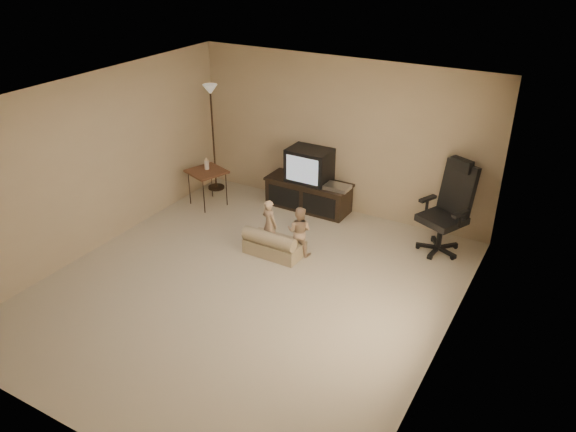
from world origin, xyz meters
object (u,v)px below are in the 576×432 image
Objects in this scene: toddler_left at (269,224)px; child_sofa at (273,245)px; tv_stand at (309,184)px; office_chair at (446,219)px; floor_lamp at (212,114)px; side_table at (207,172)px; toddler_right at (299,231)px.

child_sofa is at bearing 149.91° from toddler_left.
toddler_left is at bearing -85.40° from tv_stand.
office_chair is 0.73× the size of floor_lamp.
side_table is (-3.88, -0.46, 0.10)m from office_chair.
toddler_left is at bearing -6.02° from toddler_right.
floor_lamp is at bearing -157.18° from office_chair.
floor_lamp is (-4.16, 0.14, 0.88)m from office_chair.
floor_lamp is 2.90m from toddler_right.
toddler_right is (-1.76, -1.14, -0.12)m from office_chair.
toddler_right is at bearing -17.67° from side_table.
floor_lamp is 2.53m from toddler_left.
child_sofa is at bearing -25.97° from side_table.
floor_lamp is 2.26× the size of child_sofa.
toddler_right is (0.57, -1.39, -0.06)m from tv_stand.
side_table is at bearing -64.66° from floor_lamp.
child_sofa is (2.09, -1.48, -1.21)m from floor_lamp.
tv_stand is 1.94× the size of toddler_left.
tv_stand is at bearing 3.35° from floor_lamp.
toddler_left is at bearing -127.70° from office_chair.
child_sofa is (1.81, -0.88, -0.43)m from side_table.
toddler_left is (-0.17, 0.18, 0.21)m from child_sofa.
floor_lamp is 2.54× the size of toddler_right.
toddler_right is at bearing -66.87° from tv_stand.
office_chair is at bearing 6.83° from side_table.
office_chair is 2.49m from child_sofa.
floor_lamp reaches higher than side_table.
tv_stand is 1.50m from toddler_right.
toddler_left is (-2.23, -1.17, -0.12)m from office_chair.
office_chair reaches higher than tv_stand.
office_chair is at bearing -135.37° from toddler_left.
side_table is 0.44× the size of floor_lamp.
tv_stand is 1.71m from side_table.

